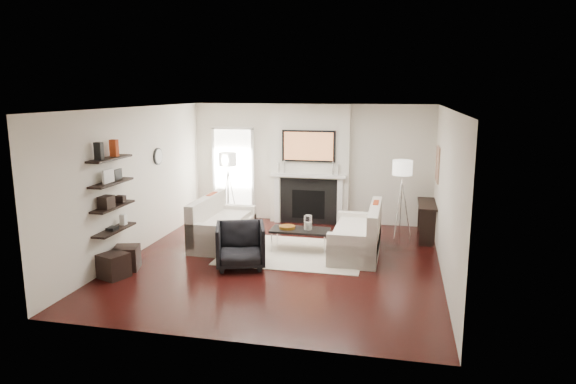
% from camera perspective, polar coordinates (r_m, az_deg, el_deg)
% --- Properties ---
extents(room_envelope, '(6.00, 6.00, 6.00)m').
position_cam_1_polar(room_envelope, '(8.85, -0.84, 0.53)').
color(room_envelope, black).
rests_on(room_envelope, ground).
extents(chimney_breast, '(1.80, 0.25, 2.70)m').
position_cam_1_polar(chimney_breast, '(11.63, 2.43, 3.10)').
color(chimney_breast, silver).
rests_on(chimney_breast, floor).
extents(fireplace_surround, '(1.30, 0.02, 1.04)m').
position_cam_1_polar(fireplace_surround, '(11.65, 2.28, -1.04)').
color(fireplace_surround, black).
rests_on(fireplace_surround, floor).
extents(firebox, '(0.75, 0.02, 0.65)m').
position_cam_1_polar(firebox, '(11.66, 2.27, -1.38)').
color(firebox, black).
rests_on(firebox, floor).
extents(mantel_pilaster_l, '(0.12, 0.08, 1.10)m').
position_cam_1_polar(mantel_pilaster_l, '(11.76, -1.20, -0.77)').
color(mantel_pilaster_l, white).
rests_on(mantel_pilaster_l, floor).
extents(mantel_pilaster_r, '(0.12, 0.08, 1.10)m').
position_cam_1_polar(mantel_pilaster_r, '(11.51, 5.78, -1.09)').
color(mantel_pilaster_r, white).
rests_on(mantel_pilaster_r, floor).
extents(mantel_shelf, '(1.70, 0.18, 0.07)m').
position_cam_1_polar(mantel_shelf, '(11.48, 2.26, 1.83)').
color(mantel_shelf, white).
rests_on(mantel_shelf, chimney_breast).
extents(tv_body, '(1.20, 0.06, 0.70)m').
position_cam_1_polar(tv_body, '(11.42, 2.31, 5.12)').
color(tv_body, black).
rests_on(tv_body, chimney_breast).
extents(tv_screen, '(1.10, 0.00, 0.62)m').
position_cam_1_polar(tv_screen, '(11.39, 2.28, 5.11)').
color(tv_screen, '#BF723F').
rests_on(tv_screen, tv_body).
extents(candlestick_l_tall, '(0.04, 0.04, 0.30)m').
position_cam_1_polar(candlestick_l_tall, '(11.57, -0.41, 2.84)').
color(candlestick_l_tall, silver).
rests_on(candlestick_l_tall, mantel_shelf).
extents(candlestick_l_short, '(0.04, 0.04, 0.24)m').
position_cam_1_polar(candlestick_l_short, '(11.61, -1.03, 2.72)').
color(candlestick_l_short, silver).
rests_on(candlestick_l_short, mantel_shelf).
extents(candlestick_r_tall, '(0.04, 0.04, 0.30)m').
position_cam_1_polar(candlestick_r_tall, '(11.38, 5.00, 2.66)').
color(candlestick_r_tall, silver).
rests_on(candlestick_r_tall, mantel_shelf).
extents(candlestick_r_short, '(0.04, 0.04, 0.24)m').
position_cam_1_polar(candlestick_r_short, '(11.37, 5.65, 2.48)').
color(candlestick_r_short, silver).
rests_on(candlestick_r_short, mantel_shelf).
extents(hallway_panel, '(0.90, 0.02, 2.10)m').
position_cam_1_polar(hallway_panel, '(12.23, -6.06, 2.02)').
color(hallway_panel, white).
rests_on(hallway_panel, floor).
extents(door_trim_l, '(0.06, 0.06, 2.16)m').
position_cam_1_polar(door_trim_l, '(12.37, -8.20, 2.08)').
color(door_trim_l, white).
rests_on(door_trim_l, floor).
extents(door_trim_r, '(0.06, 0.06, 2.16)m').
position_cam_1_polar(door_trim_r, '(12.07, -3.93, 1.94)').
color(door_trim_r, white).
rests_on(door_trim_r, floor).
extents(door_trim_top, '(1.02, 0.06, 0.06)m').
position_cam_1_polar(door_trim_top, '(12.09, -6.20, 7.07)').
color(door_trim_top, white).
rests_on(door_trim_top, wall_back).
extents(rug, '(2.60, 2.00, 0.01)m').
position_cam_1_polar(rug, '(9.69, 0.60, -6.72)').
color(rug, beige).
rests_on(rug, floor).
extents(loveseat_left_base, '(0.85, 1.80, 0.42)m').
position_cam_1_polar(loveseat_left_base, '(10.29, -7.19, -4.55)').
color(loveseat_left_base, beige).
rests_on(loveseat_left_base, floor).
extents(loveseat_left_back, '(0.18, 1.80, 0.80)m').
position_cam_1_polar(loveseat_left_back, '(10.33, -8.98, -2.73)').
color(loveseat_left_back, beige).
rests_on(loveseat_left_back, floor).
extents(loveseat_left_arm_n, '(0.85, 0.18, 0.60)m').
position_cam_1_polar(loveseat_left_arm_n, '(9.54, -8.84, -5.30)').
color(loveseat_left_arm_n, beige).
rests_on(loveseat_left_arm_n, floor).
extents(loveseat_left_arm_s, '(0.85, 0.18, 0.60)m').
position_cam_1_polar(loveseat_left_arm_s, '(11.01, -5.79, -2.99)').
color(loveseat_left_arm_s, beige).
rests_on(loveseat_left_arm_s, floor).
extents(loveseat_left_cushion, '(0.63, 1.44, 0.10)m').
position_cam_1_polar(loveseat_left_cushion, '(10.21, -6.96, -3.16)').
color(loveseat_left_cushion, beige).
rests_on(loveseat_left_cushion, loveseat_left_base).
extents(pillow_left_orange, '(0.10, 0.42, 0.42)m').
position_cam_1_polar(pillow_left_orange, '(10.55, -8.42, -1.28)').
color(pillow_left_orange, '#9D3313').
rests_on(pillow_left_orange, loveseat_left_cushion).
extents(pillow_left_charcoal, '(0.10, 0.40, 0.40)m').
position_cam_1_polar(pillow_left_charcoal, '(10.01, -9.64, -2.05)').
color(pillow_left_charcoal, black).
rests_on(pillow_left_charcoal, loveseat_left_cushion).
extents(loveseat_right_base, '(0.85, 1.80, 0.42)m').
position_cam_1_polar(loveseat_right_base, '(9.65, 7.52, -5.64)').
color(loveseat_right_base, beige).
rests_on(loveseat_right_base, floor).
extents(loveseat_right_back, '(0.18, 1.80, 0.80)m').
position_cam_1_polar(loveseat_right_back, '(9.54, 9.58, -3.92)').
color(loveseat_right_back, beige).
rests_on(loveseat_right_back, floor).
extents(loveseat_right_arm_n, '(0.85, 0.18, 0.60)m').
position_cam_1_polar(loveseat_right_arm_n, '(8.85, 7.06, -6.58)').
color(loveseat_right_arm_n, beige).
rests_on(loveseat_right_arm_n, floor).
extents(loveseat_right_arm_s, '(0.85, 0.18, 0.60)m').
position_cam_1_polar(loveseat_right_arm_s, '(10.40, 7.93, -3.89)').
color(loveseat_right_arm_s, beige).
rests_on(loveseat_right_arm_s, floor).
extents(loveseat_right_cushion, '(0.63, 1.44, 0.10)m').
position_cam_1_polar(loveseat_right_cushion, '(9.58, 7.26, -4.13)').
color(loveseat_right_cushion, beige).
rests_on(loveseat_right_cushion, loveseat_right_base).
extents(pillow_right_orange, '(0.10, 0.42, 0.42)m').
position_cam_1_polar(pillow_right_orange, '(9.78, 9.71, -2.31)').
color(pillow_right_orange, '#9D3313').
rests_on(pillow_right_orange, loveseat_right_cushion).
extents(pillow_right_charcoal, '(0.10, 0.40, 0.40)m').
position_cam_1_polar(pillow_right_charcoal, '(9.20, 9.52, -3.23)').
color(pillow_right_charcoal, black).
rests_on(pillow_right_charcoal, loveseat_right_cushion).
extents(coffee_table, '(1.10, 0.55, 0.04)m').
position_cam_1_polar(coffee_table, '(9.71, 1.35, -4.26)').
color(coffee_table, black).
rests_on(coffee_table, floor).
extents(coffee_leg_nw, '(0.02, 0.02, 0.38)m').
position_cam_1_polar(coffee_leg_nw, '(9.67, -1.83, -5.63)').
color(coffee_leg_nw, silver).
rests_on(coffee_leg_nw, floor).
extents(coffee_leg_ne, '(0.02, 0.02, 0.38)m').
position_cam_1_polar(coffee_leg_ne, '(9.48, 4.07, -6.00)').
color(coffee_leg_ne, silver).
rests_on(coffee_leg_ne, floor).
extents(coffee_leg_sw, '(0.02, 0.02, 0.38)m').
position_cam_1_polar(coffee_leg_sw, '(10.07, -1.21, -4.93)').
color(coffee_leg_sw, silver).
rests_on(coffee_leg_sw, floor).
extents(coffee_leg_se, '(0.02, 0.02, 0.38)m').
position_cam_1_polar(coffee_leg_se, '(9.89, 4.45, -5.26)').
color(coffee_leg_se, silver).
rests_on(coffee_leg_se, floor).
extents(hurricane_glass, '(0.15, 0.15, 0.27)m').
position_cam_1_polar(hurricane_glass, '(9.64, 2.23, -3.40)').
color(hurricane_glass, white).
rests_on(hurricane_glass, coffee_table).
extents(hurricane_candle, '(0.10, 0.10, 0.15)m').
position_cam_1_polar(hurricane_candle, '(9.66, 2.23, -3.77)').
color(hurricane_candle, white).
rests_on(hurricane_candle, coffee_table).
extents(copper_bowl, '(0.31, 0.31, 0.05)m').
position_cam_1_polar(copper_bowl, '(9.74, -0.09, -3.93)').
color(copper_bowl, '#A4681B').
rests_on(copper_bowl, coffee_table).
extents(armchair, '(1.01, 0.98, 0.84)m').
position_cam_1_polar(armchair, '(8.87, -5.31, -5.70)').
color(armchair, black).
rests_on(armchair, floor).
extents(lamp_left_post, '(0.02, 0.02, 1.20)m').
position_cam_1_polar(lamp_left_post, '(11.94, -6.63, -0.41)').
color(lamp_left_post, silver).
rests_on(lamp_left_post, floor).
extents(lamp_left_shade, '(0.40, 0.40, 0.30)m').
position_cam_1_polar(lamp_left_shade, '(11.80, -6.72, 3.64)').
color(lamp_left_shade, white).
rests_on(lamp_left_shade, lamp_left_post).
extents(lamp_left_leg_a, '(0.25, 0.02, 1.23)m').
position_cam_1_polar(lamp_left_leg_a, '(11.90, -6.13, -0.43)').
color(lamp_left_leg_a, silver).
rests_on(lamp_left_leg_a, floor).
extents(lamp_left_leg_b, '(0.14, 0.22, 1.23)m').
position_cam_1_polar(lamp_left_leg_b, '(12.04, -6.73, -0.31)').
color(lamp_left_leg_b, silver).
rests_on(lamp_left_leg_b, floor).
extents(lamp_left_leg_c, '(0.14, 0.22, 1.23)m').
position_cam_1_polar(lamp_left_leg_c, '(11.87, -7.03, -0.49)').
color(lamp_left_leg_c, silver).
rests_on(lamp_left_leg_c, floor).
extents(lamp_right_post, '(0.02, 0.02, 1.20)m').
position_cam_1_polar(lamp_right_post, '(10.84, 12.41, -1.79)').
color(lamp_right_post, silver).
rests_on(lamp_right_post, floor).
extents(lamp_right_shade, '(0.40, 0.40, 0.30)m').
position_cam_1_polar(lamp_right_shade, '(10.68, 12.60, 2.65)').
color(lamp_right_shade, white).
rests_on(lamp_right_shade, lamp_right_post).
extents(lamp_right_leg_a, '(0.25, 0.02, 1.23)m').
position_cam_1_polar(lamp_right_leg_a, '(10.84, 12.99, -1.82)').
color(lamp_right_leg_a, silver).
rests_on(lamp_right_leg_a, floor).
extents(lamp_right_leg_b, '(0.14, 0.22, 1.23)m').
position_cam_1_polar(lamp_right_leg_b, '(10.93, 12.13, -1.67)').
color(lamp_right_leg_b, silver).
rests_on(lamp_right_leg_b, floor).
extents(lamp_right_leg_c, '(0.14, 0.22, 1.23)m').
position_cam_1_polar(lamp_right_leg_c, '(10.74, 12.11, -1.89)').
color(lamp_right_leg_c, silver).
rests_on(lamp_right_leg_c, floor).
extents(console_top, '(0.35, 1.20, 0.04)m').
position_cam_1_polar(console_top, '(10.78, 15.20, -1.29)').
color(console_top, black).
rests_on(console_top, floor).
extents(console_leg_n, '(0.30, 0.04, 0.71)m').
position_cam_1_polar(console_leg_n, '(10.33, 15.22, -3.96)').
color(console_leg_n, black).
rests_on(console_leg_n, floor).
extents(console_leg_s, '(0.30, 0.04, 0.71)m').
position_cam_1_polar(console_leg_s, '(11.40, 14.99, -2.54)').
color(console_leg_s, black).
rests_on(console_leg_s, floor).
extents(wall_art, '(0.03, 0.70, 0.70)m').
position_cam_1_polar(wall_art, '(10.63, 16.29, 2.98)').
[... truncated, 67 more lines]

